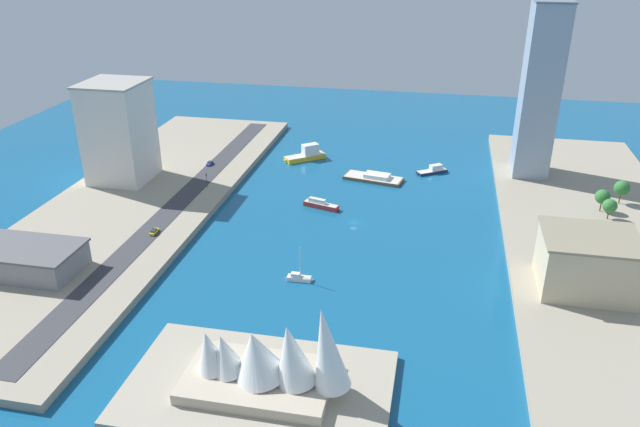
# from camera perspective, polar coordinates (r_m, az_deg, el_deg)

# --- Properties ---
(ground_plane) EXTENTS (440.00, 440.00, 0.00)m
(ground_plane) POSITION_cam_1_polar(r_m,az_deg,el_deg) (244.54, 3.14, -0.84)
(ground_plane) COLOR #145684
(quay_west) EXTENTS (70.00, 240.00, 2.70)m
(quay_west) POSITION_cam_1_polar(r_m,az_deg,el_deg) (249.76, 24.63, -2.33)
(quay_west) COLOR #9E937F
(quay_west) RESTS_ON ground_plane
(quay_east) EXTENTS (70.00, 240.00, 2.70)m
(quay_east) POSITION_cam_1_polar(r_m,az_deg,el_deg) (271.56, -16.52, 1.14)
(quay_east) COLOR #9E937F
(quay_east) RESTS_ON ground_plane
(peninsula_point) EXTENTS (67.02, 40.68, 2.00)m
(peninsula_point) POSITION_cam_1_polar(r_m,az_deg,el_deg) (161.85, -5.76, -15.80)
(peninsula_point) COLOR #A89E89
(peninsula_point) RESTS_ON ground_plane
(road_strip) EXTENTS (9.65, 228.00, 0.15)m
(road_strip) POSITION_cam_1_polar(r_m,az_deg,el_deg) (262.91, -12.87, 1.11)
(road_strip) COLOR #38383D
(road_strip) RESTS_ON quay_east
(barge_flat_brown) EXTENTS (28.50, 14.97, 3.23)m
(barge_flat_brown) POSITION_cam_1_polar(r_m,az_deg,el_deg) (286.50, 5.05, 3.33)
(barge_flat_brown) COLOR brown
(barge_flat_brown) RESTS_ON ground_plane
(sailboat_small_white) EXTENTS (9.08, 2.96, 12.51)m
(sailboat_small_white) POSITION_cam_1_polar(r_m,az_deg,el_deg) (204.95, -1.95, -5.97)
(sailboat_small_white) COLOR white
(sailboat_small_white) RESTS_ON ground_plane
(tugboat_red) EXTENTS (16.83, 7.48, 3.81)m
(tugboat_red) POSITION_cam_1_polar(r_m,az_deg,el_deg) (256.43, 0.11, 0.82)
(tugboat_red) COLOR red
(tugboat_red) RESTS_ON ground_plane
(patrol_launch_navy) EXTENTS (15.08, 12.30, 3.85)m
(patrol_launch_navy) POSITION_cam_1_polar(r_m,az_deg,el_deg) (298.90, 10.45, 3.97)
(patrol_launch_navy) COLOR #1E284C
(patrol_launch_navy) RESTS_ON ground_plane
(ferry_yellow_fast) EXTENTS (20.20, 18.15, 7.62)m
(ferry_yellow_fast) POSITION_cam_1_polar(r_m,az_deg,el_deg) (311.43, -1.25, 5.51)
(ferry_yellow_fast) COLOR yellow
(ferry_yellow_fast) RESTS_ON ground_plane
(hotel_broad_white) EXTENTS (25.58, 26.87, 44.12)m
(hotel_broad_white) POSITION_cam_1_polar(r_m,az_deg,el_deg) (287.45, -18.18, 7.24)
(hotel_broad_white) COLOR silver
(hotel_broad_white) RESTS_ON quay_east
(tower_tall_glass) EXTENTS (16.07, 20.81, 76.78)m
(tower_tall_glass) POSITION_cam_1_polar(r_m,az_deg,el_deg) (292.70, 19.73, 10.66)
(tower_tall_glass) COLOR #8C9EB2
(tower_tall_glass) RESTS_ON quay_west
(warehouse_low_gray) EXTENTS (34.97, 20.79, 8.99)m
(warehouse_low_gray) POSITION_cam_1_polar(r_m,az_deg,el_deg) (224.92, -25.49, -3.83)
(warehouse_low_gray) COLOR gray
(warehouse_low_gray) RESTS_ON quay_east
(office_block_beige) EXTENTS (29.03, 25.20, 18.30)m
(office_block_beige) POSITION_cam_1_polar(r_m,az_deg,el_deg) (209.09, 23.55, -4.17)
(office_block_beige) COLOR #C6B793
(office_block_beige) RESTS_ON quay_west
(taxi_yellow_cab) EXTENTS (2.06, 5.18, 1.56)m
(taxi_yellow_cab) POSITION_cam_1_polar(r_m,az_deg,el_deg) (237.30, -15.14, -1.61)
(taxi_yellow_cab) COLOR black
(taxi_yellow_cab) RESTS_ON road_strip
(hatchback_blue) EXTENTS (2.08, 5.07, 1.60)m
(hatchback_blue) POSITION_cam_1_polar(r_m,az_deg,el_deg) (301.06, -10.20, 4.62)
(hatchback_blue) COLOR black
(hatchback_blue) RESTS_ON road_strip
(traffic_light_waterfront) EXTENTS (0.36, 0.36, 6.50)m
(traffic_light_waterfront) POSITION_cam_1_polar(r_m,az_deg,el_deg) (273.20, -10.49, 3.23)
(traffic_light_waterfront) COLOR black
(traffic_light_waterfront) RESTS_ON quay_east
(opera_landmark) EXTENTS (42.17, 22.42, 25.49)m
(opera_landmark) POSITION_cam_1_polar(r_m,az_deg,el_deg) (155.14, -4.72, -13.38)
(opera_landmark) COLOR #BCAD93
(opera_landmark) RESTS_ON peninsula_point
(park_tree_cluster) EXTENTS (15.34, 22.73, 9.98)m
(park_tree_cluster) POSITION_cam_1_polar(r_m,az_deg,el_deg) (272.64, 25.50, 1.50)
(park_tree_cluster) COLOR brown
(park_tree_cluster) RESTS_ON quay_west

